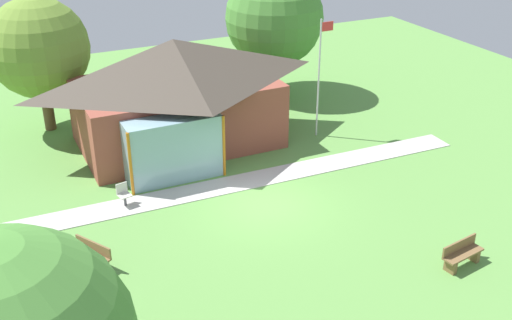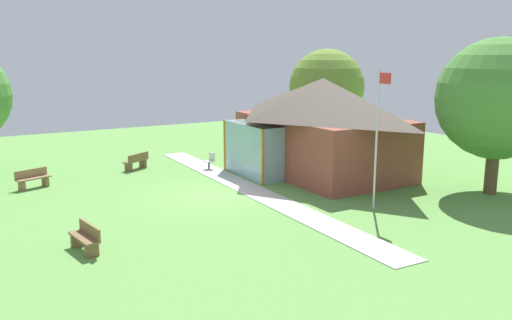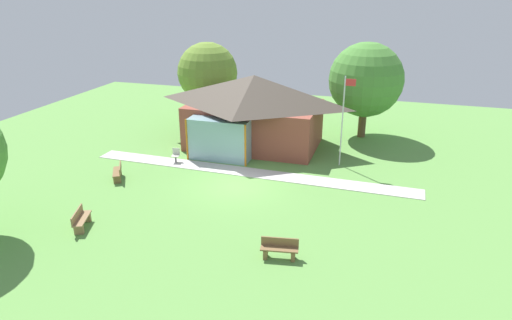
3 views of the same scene
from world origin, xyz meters
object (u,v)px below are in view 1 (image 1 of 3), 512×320
bench_front_right (462,254)px  tree_behind_pavilion_left (38,48)px  flagpole (320,73)px  bench_mid_left (91,255)px  tree_behind_pavilion_right (274,18)px  pavilion (176,92)px  patio_chair_west (124,195)px

bench_front_right → tree_behind_pavilion_left: 19.69m
flagpole → bench_mid_left: flagpole is taller
bench_mid_left → tree_behind_pavilion_right: tree_behind_pavilion_right is taller
pavilion → flagpole: (6.06, -1.82, 0.50)m
bench_front_right → tree_behind_pavilion_right: (1.79, 16.58, 3.65)m
bench_front_right → bench_mid_left: bearing=-34.3°
bench_mid_left → tree_behind_pavilion_left: tree_behind_pavilion_left is taller
pavilion → flagpole: size_ratio=1.74×
pavilion → patio_chair_west: 5.93m
pavilion → bench_front_right: 13.62m
bench_front_right → tree_behind_pavilion_left: bearing=-68.4°
flagpole → bench_front_right: flagpole is taller
pavilion → flagpole: 6.35m
patio_chair_west → tree_behind_pavilion_right: (10.38, 8.36, 3.63)m
patio_chair_west → tree_behind_pavilion_left: bearing=-92.7°
tree_behind_pavilion_right → bench_mid_left: bearing=-136.6°
pavilion → patio_chair_west: (-3.57, -4.27, -2.05)m
pavilion → flagpole: bearing=-16.7°
bench_front_right → patio_chair_west: 11.89m
bench_front_right → bench_mid_left: (-10.50, 4.94, 0.00)m
flagpole → tree_behind_pavilion_right: tree_behind_pavilion_right is taller
bench_mid_left → tree_behind_pavilion_left: bearing=-33.9°
flagpole → tree_behind_pavilion_right: (0.75, 5.91, 1.08)m
pavilion → tree_behind_pavilion_right: bearing=31.0°
patio_chair_west → tree_behind_pavilion_right: 13.81m
flagpole → tree_behind_pavilion_left: bearing=151.2°
bench_mid_left → bench_front_right: bearing=-146.1°
pavilion → tree_behind_pavilion_left: bearing=139.4°
flagpole → bench_front_right: size_ratio=3.46×
pavilion → bench_mid_left: size_ratio=6.19×
tree_behind_pavilion_left → tree_behind_pavilion_right: bearing=-0.4°
bench_front_right → tree_behind_pavilion_left: tree_behind_pavilion_left is taller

